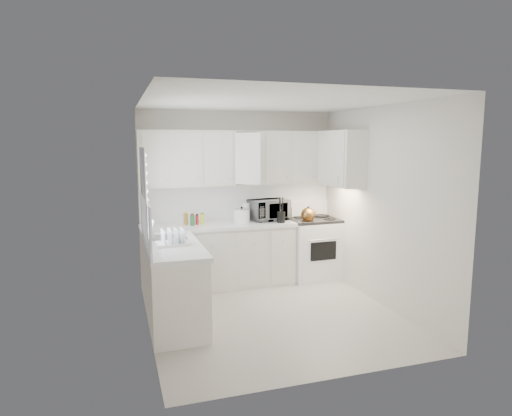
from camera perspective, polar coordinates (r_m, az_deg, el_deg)
name	(u,v)px	position (r m, az deg, el deg)	size (l,w,h in m)	color
floor	(273,315)	(5.72, 2.18, -13.48)	(3.20, 3.20, 0.00)	#BAB5AA
ceiling	(274,101)	(5.33, 2.33, 13.44)	(3.20, 3.20, 0.00)	white
wall_back	(238,197)	(6.89, -2.26, 1.45)	(3.00, 3.00, 0.00)	beige
wall_front	(336,239)	(3.93, 10.19, -3.92)	(3.00, 3.00, 0.00)	beige
wall_left	(146,218)	(5.07, -13.91, -1.28)	(3.20, 3.20, 0.00)	beige
wall_right	(382,207)	(6.04, 15.76, 0.17)	(3.20, 3.20, 0.00)	beige
window_blinds	(145,192)	(5.39, -14.04, 1.95)	(0.06, 0.96, 1.06)	white
lower_cabinets_back	(219,257)	(6.67, -4.79, -6.25)	(2.22, 0.60, 0.90)	beige
lower_cabinets_left	(173,284)	(5.49, -10.57, -9.57)	(0.60, 1.60, 0.90)	beige
countertop_back	(218,226)	(6.55, -4.82, -2.25)	(2.24, 0.64, 0.05)	silver
countertop_left	(173,246)	(5.37, -10.60, -4.73)	(0.64, 1.62, 0.05)	silver
backsplash_back	(239,202)	(6.89, -2.23, 0.82)	(2.98, 0.02, 0.55)	silver
backsplash_left	(146,222)	(5.28, -13.92, -1.73)	(0.02, 1.60, 0.55)	silver
upper_cabinets_back	(241,185)	(6.71, -1.90, 2.98)	(3.00, 0.33, 0.80)	beige
upper_cabinets_right	(341,186)	(6.64, 10.75, 2.78)	(0.33, 0.90, 0.80)	beige
sink	(169,228)	(5.68, -11.07, -2.53)	(0.42, 0.38, 0.30)	gray
stove	(314,240)	(7.10, 7.40, -4.08)	(0.79, 0.65, 1.21)	white
tea_kettle	(308,213)	(6.80, 6.66, -0.70)	(0.27, 0.23, 0.25)	olive
frying_pan	(320,215)	(7.25, 8.21, -0.95)	(0.27, 0.46, 0.04)	black
microwave	(269,208)	(6.82, 1.62, 0.06)	(0.57, 0.32, 0.39)	gray
rice_cooker	(242,215)	(6.63, -1.83, -0.84)	(0.24, 0.24, 0.24)	white
paper_towel	(246,212)	(6.78, -1.28, -0.50)	(0.12, 0.12, 0.27)	white
utensil_crock	(281,210)	(6.60, 3.22, -0.20)	(0.13, 0.13, 0.39)	black
dish_rack	(172,236)	(5.27, -10.65, -3.52)	(0.38, 0.29, 0.21)	white
spice_left_0	(186,220)	(6.58, -8.99, -1.48)	(0.06, 0.06, 0.13)	olive
spice_left_1	(192,220)	(6.50, -8.21, -1.58)	(0.06, 0.06, 0.13)	#21642D
spice_left_2	(196,219)	(6.60, -7.70, -1.42)	(0.06, 0.06, 0.13)	red
spice_left_3	(202,220)	(6.53, -6.92, -1.52)	(0.06, 0.06, 0.13)	#D1DF34
sauce_right_0	(277,213)	(6.97, 2.66, -0.60)	(0.06, 0.06, 0.19)	red
sauce_right_1	(281,213)	(6.93, 3.26, -0.65)	(0.06, 0.06, 0.19)	#D1DF34
sauce_right_2	(283,212)	(7.00, 3.51, -0.55)	(0.06, 0.06, 0.19)	#561E18
sauce_right_3	(288,213)	(6.97, 4.11, -0.60)	(0.06, 0.06, 0.19)	black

